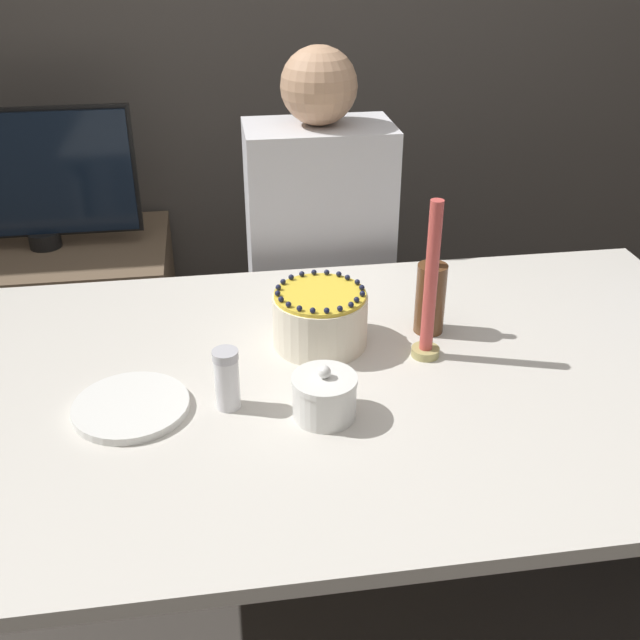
{
  "coord_description": "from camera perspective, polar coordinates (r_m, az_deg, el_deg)",
  "views": [
    {
      "loc": [
        -0.27,
        -1.24,
        1.57
      ],
      "look_at": [
        -0.07,
        0.13,
        0.8
      ],
      "focal_mm": 42.0,
      "sensor_mm": 36.0,
      "label": 1
    }
  ],
  "objects": [
    {
      "name": "tv_monitor",
      "position": [
        2.51,
        -21.02,
        10.14
      ],
      "size": [
        0.63,
        0.1,
        0.44
      ],
      "color": "black",
      "rests_on": "side_cabinet"
    },
    {
      "name": "plate_stack",
      "position": [
        1.46,
        -14.2,
        -6.42
      ],
      "size": [
        0.22,
        0.22,
        0.02
      ],
      "color": "white",
      "rests_on": "dining_table"
    },
    {
      "name": "sugar_shaker",
      "position": [
        1.4,
        -7.11,
        -4.47
      ],
      "size": [
        0.05,
        0.05,
        0.12
      ],
      "color": "white",
      "rests_on": "dining_table"
    },
    {
      "name": "sugar_bowl",
      "position": [
        1.38,
        0.33,
        -5.82
      ],
      "size": [
        0.12,
        0.12,
        0.11
      ],
      "color": "white",
      "rests_on": "dining_table"
    },
    {
      "name": "bottle",
      "position": [
        1.65,
        8.42,
        1.78
      ],
      "size": [
        0.07,
        0.07,
        0.22
      ],
      "color": "brown",
      "rests_on": "dining_table"
    },
    {
      "name": "candle",
      "position": [
        1.53,
        8.37,
        1.96
      ],
      "size": [
        0.06,
        0.06,
        0.34
      ],
      "color": "tan",
      "rests_on": "dining_table"
    },
    {
      "name": "person_man_blue_shirt",
      "position": [
        2.23,
        -0.08,
        1.83
      ],
      "size": [
        0.4,
        0.34,
        1.26
      ],
      "rotation": [
        0.0,
        0.0,
        3.14
      ],
      "color": "#473D33",
      "rests_on": "ground_plane"
    },
    {
      "name": "ground_plane",
      "position": [
        2.03,
        2.65,
        -21.89
      ],
      "size": [
        12.0,
        12.0,
        0.0
      ],
      "primitive_type": "plane",
      "color": "#3D3833"
    },
    {
      "name": "cake",
      "position": [
        1.59,
        0.0,
        0.13
      ],
      "size": [
        0.2,
        0.2,
        0.13
      ],
      "color": "#EFE5CC",
      "rests_on": "dining_table"
    },
    {
      "name": "side_cabinet",
      "position": [
        2.71,
        -19.05,
        -0.59
      ],
      "size": [
        0.76,
        0.54,
        0.61
      ],
      "color": "brown",
      "rests_on": "ground_plane"
    },
    {
      "name": "dining_table",
      "position": [
        1.58,
        3.18,
        -6.94
      ],
      "size": [
        1.69,
        1.02,
        0.74
      ],
      "color": "beige",
      "rests_on": "ground_plane"
    }
  ]
}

